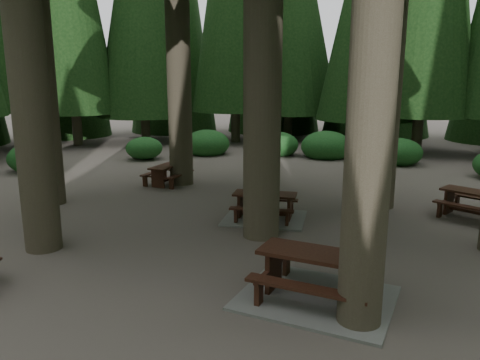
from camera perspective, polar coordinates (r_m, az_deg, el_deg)
The scene contains 6 objects.
ground at distance 11.29m, azimuth -1.51°, elevation -6.37°, with size 80.00×80.00×0.00m, color #584F47.
picnic_table_a at distance 8.07m, azimuth 9.34°, elevation -12.31°, with size 2.67×2.29×0.84m.
picnic_table_b at distance 16.30m, azimuth -8.83°, elevation 1.04°, with size 1.46×1.71×0.67m.
picnic_table_c at distance 12.22m, azimuth 3.04°, elevation -3.76°, with size 2.52×2.30×0.70m.
picnic_table_d at distance 13.67m, azimuth 26.76°, elevation -2.26°, with size 1.96×1.73×0.73m.
shrub_ring at distance 11.44m, azimuth 3.51°, elevation -4.03°, with size 23.86×24.64×1.49m.
Camera 1 is at (5.86, -8.92, 3.67)m, focal length 35.00 mm.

